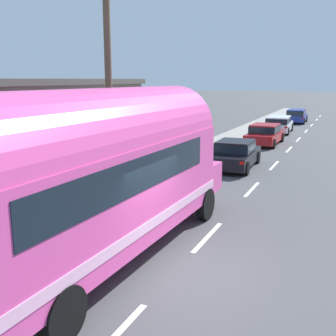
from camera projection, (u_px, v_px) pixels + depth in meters
name	position (u px, v px, depth m)	size (l,w,h in m)	color
ground_plane	(175.00, 272.00, 9.39)	(300.00, 300.00, 0.00)	#4C4C4F
lane_markings	(227.00, 161.00, 22.04)	(3.72, 80.00, 0.01)	silver
sidewalk_slab	(167.00, 167.00, 20.17)	(2.19, 90.00, 0.15)	gray
utility_pole	(108.00, 76.00, 13.99)	(1.80, 0.24, 8.50)	brown
painted_bus	(89.00, 172.00, 9.07)	(2.80, 11.34, 4.12)	#EA4C9E
car_lead	(235.00, 153.00, 20.32)	(2.06, 4.48, 1.37)	black
car_second	(265.00, 133.00, 27.66)	(2.03, 4.66, 1.37)	#A5191E
car_third	(279.00, 123.00, 33.59)	(2.09, 4.55, 1.37)	white
car_fourth	(297.00, 115.00, 41.35)	(1.95, 4.40, 1.37)	navy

